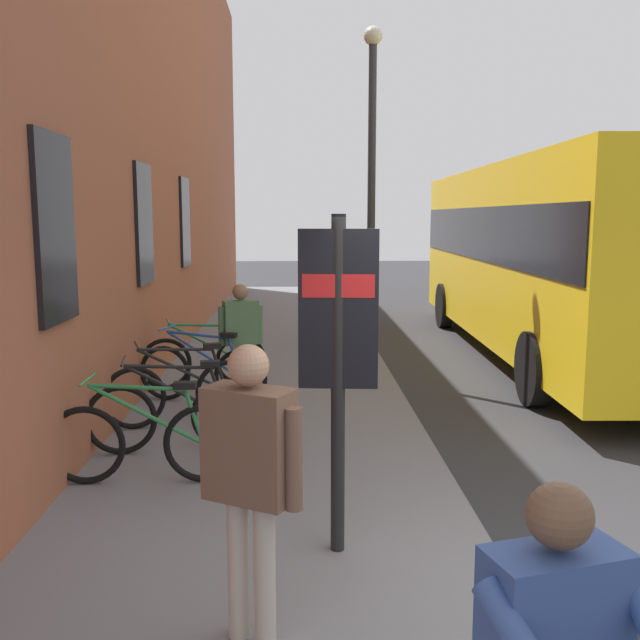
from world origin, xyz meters
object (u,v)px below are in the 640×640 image
Objects in this scene: transit_info_sign at (338,331)px; pedestrian_near_bus at (250,464)px; bicycle_nearest_sign at (204,360)px; pedestrian_crossing_street at (339,291)px; bicycle_beside_lamp at (182,391)px; bicycle_far_end at (203,373)px; city_bus at (548,250)px; pedestrian_by_facade at (241,330)px; bicycle_end_of_row at (175,414)px; bicycle_by_door at (145,441)px; street_lamp at (372,171)px.

pedestrian_near_bus is at bearing 153.24° from transit_info_sign.
bicycle_nearest_sign is 1.04× the size of pedestrian_crossing_street.
bicycle_beside_lamp is at bearing 157.02° from pedestrian_crossing_street.
pedestrian_near_bus is at bearing -169.62° from bicycle_far_end.
city_bus reaches higher than bicycle_beside_lamp.
bicycle_far_end is at bearing 121.58° from city_bus.
pedestrian_near_bus is at bearing -175.02° from pedestrian_by_facade.
bicycle_end_of_row is 1.90m from bicycle_far_end.
bicycle_by_door is at bearing 172.41° from bicycle_end_of_row.
transit_info_sign is (-3.15, -1.61, 1.21)m from bicycle_beside_lamp.
pedestrian_crossing_street is 0.33× the size of street_lamp.
pedestrian_crossing_street is at bearing 81.34° from city_bus.
pedestrian_by_facade is at bearing -142.30° from bicycle_nearest_sign.
street_lamp is at bearing -170.44° from pedestrian_crossing_street.
pedestrian_crossing_street is at bearing -18.90° from bicycle_end_of_row.
city_bus is at bearing -65.45° from bicycle_nearest_sign.
bicycle_nearest_sign is (3.62, -0.06, 0.00)m from bicycle_by_door.
bicycle_end_of_row is at bearing 178.99° from bicycle_far_end.
pedestrian_crossing_street is 0.98× the size of pedestrian_near_bus.
bicycle_beside_lamp is at bearing 14.15° from pedestrian_near_bus.
bicycle_by_door and bicycle_end_of_row have the same top height.
bicycle_beside_lamp is 7.41m from city_bus.
bicycle_end_of_row is 1.03× the size of bicycle_beside_lamp.
pedestrian_crossing_street reaches higher than bicycle_end_of_row.
street_lamp reaches higher than bicycle_by_door.
pedestrian_by_facade is at bearing 159.00° from pedestrian_crossing_street.
pedestrian_near_bus is (-6.04, -1.04, 0.65)m from bicycle_nearest_sign.
bicycle_far_end is 1.12× the size of pedestrian_by_facade.
bicycle_far_end and bicycle_nearest_sign have the same top height.
street_lamp is (6.04, -0.85, 1.46)m from transit_info_sign.
pedestrian_crossing_street is at bearing -21.00° from pedestrian_by_facade.
bicycle_nearest_sign is at bearing -0.94° from bicycle_by_door.
bicycle_beside_lamp is 0.98× the size of bicycle_nearest_sign.
street_lamp is (1.83, -1.86, 2.12)m from pedestrian_by_facade.
bicycle_by_door is 5.96m from street_lamp.
bicycle_beside_lamp is 0.96m from bicycle_far_end.
bicycle_by_door is 1.16× the size of pedestrian_by_facade.
pedestrian_crossing_street is 9.28m from pedestrian_near_bus.
bicycle_end_of_row is 1.01× the size of bicycle_nearest_sign.
bicycle_nearest_sign is 0.16× the size of city_bus.
bicycle_by_door is 2.44m from transit_info_sign.
bicycle_beside_lamp is at bearing 179.17° from bicycle_nearest_sign.
bicycle_by_door is 1.02× the size of bicycle_nearest_sign.
pedestrian_by_facade reaches higher than bicycle_by_door.
transit_info_sign is (-4.96, -1.59, 1.21)m from bicycle_nearest_sign.
transit_info_sign is 4.38m from pedestrian_by_facade.
street_lamp is at bearing -66.19° from bicycle_nearest_sign.
transit_info_sign reaches higher than bicycle_nearest_sign.
bicycle_by_door is at bearing 162.48° from pedestrian_crossing_street.
city_bus is (5.38, -5.69, 1.41)m from bicycle_end_of_row.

